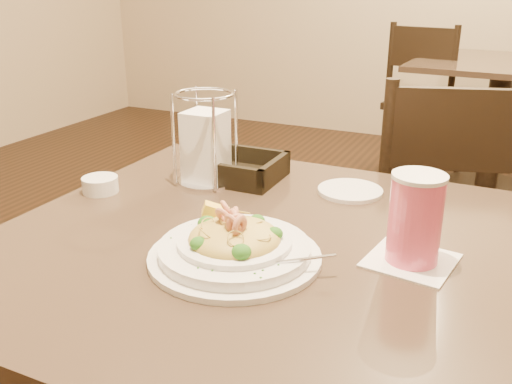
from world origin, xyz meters
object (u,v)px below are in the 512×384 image
at_px(main_table, 252,347).
at_px(dining_chair_far, 425,98).
at_px(dining_chair_near, 438,216).
at_px(side_plate, 350,191).
at_px(background_table, 498,104).
at_px(drink_glass, 415,220).
at_px(bread_basket, 237,170).
at_px(butter_ramekin, 100,185).
at_px(napkin_caddy, 206,145).
at_px(pasta_bowl, 234,245).

bearing_deg(main_table, dining_chair_far, 92.82).
height_order(dining_chair_near, side_plate, dining_chair_near).
relative_size(background_table, side_plate, 6.86).
xyz_separation_m(dining_chair_near, drink_glass, (0.05, -0.81, 0.32)).
relative_size(dining_chair_far, side_plate, 6.71).
height_order(bread_basket, butter_ramekin, bread_basket).
bearing_deg(main_table, bread_basket, 121.48).
xyz_separation_m(background_table, bread_basket, (-0.44, -2.28, 0.26)).
bearing_deg(napkin_caddy, main_table, -45.09).
distance_m(pasta_bowl, bread_basket, 0.40).
bearing_deg(pasta_bowl, drink_glass, 24.15).
relative_size(dining_chair_near, drink_glass, 6.17).
bearing_deg(dining_chair_far, background_table, 178.95).
bearing_deg(pasta_bowl, dining_chair_far, 92.98).
height_order(dining_chair_far, drink_glass, dining_chair_far).
height_order(dining_chair_far, butter_ramekin, dining_chair_far).
distance_m(drink_glass, bread_basket, 0.51).
relative_size(dining_chair_far, napkin_caddy, 4.51).
distance_m(dining_chair_near, pasta_bowl, 0.99).
relative_size(pasta_bowl, side_plate, 2.23).
bearing_deg(drink_glass, dining_chair_far, 98.86).
bearing_deg(side_plate, pasta_bowl, -102.37).
distance_m(napkin_caddy, side_plate, 0.33).
relative_size(dining_chair_far, butter_ramekin, 12.16).
height_order(main_table, pasta_bowl, pasta_bowl).
relative_size(background_table, napkin_caddy, 4.62).
distance_m(dining_chair_near, side_plate, 0.62).
bearing_deg(napkin_caddy, butter_ramekin, -139.34).
relative_size(bread_basket, napkin_caddy, 0.96).
relative_size(drink_glass, bread_basket, 0.76).
bearing_deg(side_plate, drink_glass, -55.37).
bearing_deg(pasta_bowl, napkin_caddy, 126.86).
distance_m(bread_basket, butter_ramekin, 0.31).
bearing_deg(drink_glass, napkin_caddy, 159.26).
bearing_deg(bread_basket, main_table, -58.52).
relative_size(main_table, side_plate, 6.49).
xyz_separation_m(background_table, dining_chair_near, (-0.06, -1.71, -0.01)).
bearing_deg(main_table, pasta_bowl, -82.18).
relative_size(main_table, dining_chair_far, 0.97).
height_order(dining_chair_near, bread_basket, dining_chair_near).
bearing_deg(dining_chair_near, napkin_caddy, 37.75).
relative_size(side_plate, butter_ramekin, 1.81).
xyz_separation_m(main_table, bread_basket, (-0.17, 0.27, 0.26)).
relative_size(main_table, napkin_caddy, 4.37).
xyz_separation_m(main_table, pasta_bowl, (0.01, -0.09, 0.26)).
bearing_deg(pasta_bowl, butter_ramekin, 159.27).
bearing_deg(dining_chair_near, main_table, 58.00).
height_order(main_table, dining_chair_near, dining_chair_near).
distance_m(dining_chair_far, drink_glass, 2.65).
distance_m(drink_glass, napkin_caddy, 0.53).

